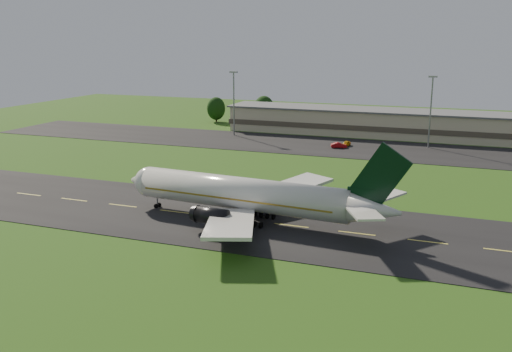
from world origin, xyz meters
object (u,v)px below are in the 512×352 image
(airliner, at_px, (246,195))
(service_vehicle_a, at_px, (346,144))
(light_mast_west, at_px, (234,96))
(light_mast_centre, at_px, (431,103))
(service_vehicle_b, at_px, (339,145))
(terminal, at_px, (438,126))

(airliner, distance_m, service_vehicle_a, 74.05)
(service_vehicle_a, bearing_deg, airliner, -83.43)
(airliner, xyz_separation_m, service_vehicle_a, (1.68, 73.93, -3.83))
(airliner, height_order, light_mast_west, light_mast_west)
(light_mast_centre, bearing_deg, service_vehicle_b, -158.02)
(terminal, bearing_deg, light_mast_west, -165.24)
(airliner, bearing_deg, light_mast_centre, 77.68)
(service_vehicle_a, bearing_deg, terminal, 51.10)
(terminal, bearing_deg, service_vehicle_b, -134.26)
(light_mast_west, distance_m, service_vehicle_b, 39.39)
(airliner, distance_m, terminal, 99.55)
(light_mast_centre, xyz_separation_m, service_vehicle_a, (-22.34, -6.13, -11.90))
(airliner, height_order, light_mast_centre, light_mast_centre)
(terminal, relative_size, light_mast_centre, 7.13)
(light_mast_west, distance_m, light_mast_centre, 60.00)
(airliner, xyz_separation_m, light_mast_west, (-35.98, 80.07, 8.08))
(airliner, xyz_separation_m, terminal, (25.42, 96.25, -0.67))
(light_mast_west, bearing_deg, light_mast_centre, 0.00)
(terminal, distance_m, light_mast_west, 64.10)
(service_vehicle_b, bearing_deg, airliner, 161.02)
(airliner, bearing_deg, light_mast_west, 118.57)
(light_mast_west, xyz_separation_m, light_mast_centre, (60.00, 0.00, 0.00))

